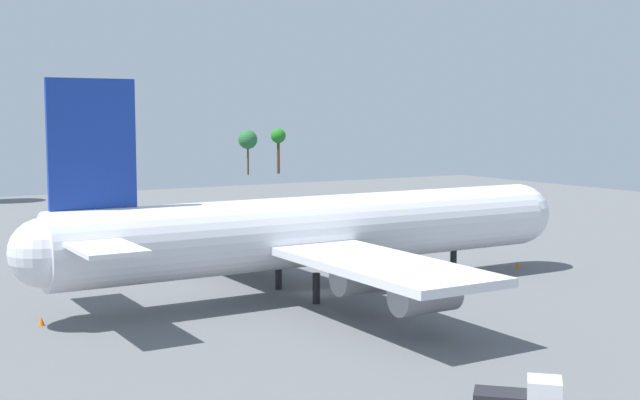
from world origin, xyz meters
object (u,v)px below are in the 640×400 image
at_px(pushback_tractor, 129,266).
at_px(safety_cone_nose, 518,265).
at_px(maintenance_van, 524,397).
at_px(safety_cone_tail, 41,321).
at_px(cargo_loader, 110,245).
at_px(catering_truck, 371,222).
at_px(cargo_airplane, 320,231).

bearing_deg(pushback_tractor, safety_cone_nose, -24.97).
distance_m(maintenance_van, safety_cone_tail, 40.75).
xyz_separation_m(cargo_loader, catering_truck, (40.35, 1.24, 0.11)).
relative_size(catering_truck, maintenance_van, 1.03).
relative_size(cargo_loader, safety_cone_nose, 5.18).
height_order(cargo_airplane, catering_truck, cargo_airplane).
bearing_deg(cargo_airplane, pushback_tractor, 125.29).
relative_size(cargo_airplane, maintenance_van, 11.67).
xyz_separation_m(pushback_tractor, safety_cone_nose, (39.42, -18.36, -0.66)).
bearing_deg(safety_cone_tail, safety_cone_nose, -0.86).
bearing_deg(catering_truck, cargo_airplane, -130.49).
bearing_deg(cargo_loader, cargo_airplane, -72.84).
relative_size(pushback_tractor, cargo_loader, 1.27).
height_order(catering_truck, safety_cone_nose, catering_truck).
distance_m(pushback_tractor, catering_truck, 46.08).
bearing_deg(maintenance_van, safety_cone_tail, 118.14).
bearing_deg(catering_truck, safety_cone_tail, -148.76).
distance_m(cargo_airplane, cargo_loader, 35.72).
height_order(catering_truck, safety_cone_tail, catering_truck).
bearing_deg(maintenance_van, cargo_airplane, 78.56).
distance_m(cargo_airplane, catering_truck, 46.33).
bearing_deg(maintenance_van, safety_cone_nose, 46.44).
bearing_deg(safety_cone_tail, catering_truck, 31.24).
distance_m(cargo_airplane, safety_cone_tail, 26.92).
xyz_separation_m(cargo_airplane, cargo_loader, (-10.44, 33.79, -5.01)).
relative_size(catering_truck, safety_cone_nose, 6.70).
xyz_separation_m(maintenance_van, safety_cone_nose, (33.41, 35.13, -0.70)).
xyz_separation_m(cargo_loader, safety_cone_tail, (-15.86, -32.86, -0.71)).
bearing_deg(maintenance_van, cargo_loader, 92.79).
relative_size(cargo_airplane, safety_cone_tail, 77.06).
xyz_separation_m(catering_truck, maintenance_van, (-37.00, -70.02, -0.11)).
distance_m(cargo_airplane, pushback_tractor, 23.22).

